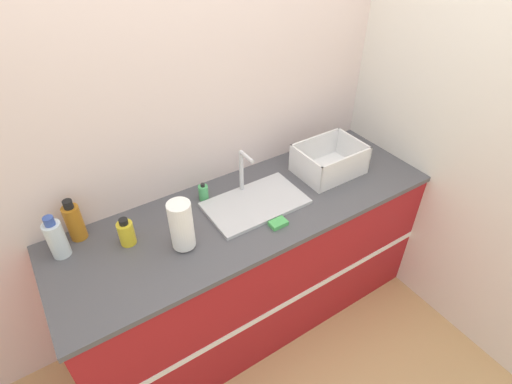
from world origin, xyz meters
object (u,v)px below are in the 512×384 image
paper_towel_roll (181,225)px  bottle_amber (74,222)px  bottle_clear (56,239)px  bottle_yellow (126,233)px  soap_dispenser (203,192)px  sink (255,201)px  dish_rack (329,162)px

paper_towel_roll → bottle_amber: paper_towel_roll is taller
bottle_clear → bottle_yellow: (0.29, -0.10, -0.04)m
paper_towel_roll → bottle_clear: 0.57m
bottle_yellow → soap_dispenser: (0.46, 0.10, -0.02)m
bottle_yellow → soap_dispenser: size_ratio=1.45×
paper_towel_roll → soap_dispenser: size_ratio=2.53×
sink → paper_towel_roll: bearing=-169.9°
bottle_clear → bottle_yellow: bottle_clear is taller
bottle_yellow → bottle_clear: bearing=161.6°
bottle_clear → dish_rack: bearing=-6.1°
sink → bottle_amber: 0.90m
sink → dish_rack: 0.54m
dish_rack → soap_dispenser: 0.77m
dish_rack → soap_dispenser: bearing=167.3°
bottle_clear → bottle_amber: bearing=37.5°
bottle_amber → paper_towel_roll: bearing=-39.6°
soap_dispenser → paper_towel_roll: bearing=-131.9°
paper_towel_roll → dish_rack: (0.99, 0.10, -0.07)m
sink → bottle_yellow: 0.68m
bottle_amber → bottle_yellow: bearing=-41.7°
bottle_amber → bottle_clear: size_ratio=1.00×
dish_rack → bottle_amber: bearing=170.5°
soap_dispenser → sink: bearing=-42.0°
sink → bottle_yellow: sink is taller
dish_rack → bottle_amber: (-1.40, 0.24, 0.04)m
bottle_clear → soap_dispenser: 0.75m
sink → bottle_yellow: bearing=172.6°
bottle_amber → bottle_clear: same height
paper_towel_roll → bottle_clear: size_ratio=1.14×
bottle_clear → bottle_yellow: bearing=-18.4°
dish_rack → bottle_yellow: bearing=176.9°
bottle_amber → bottle_clear: bearing=-142.5°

